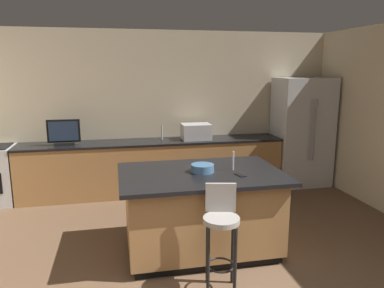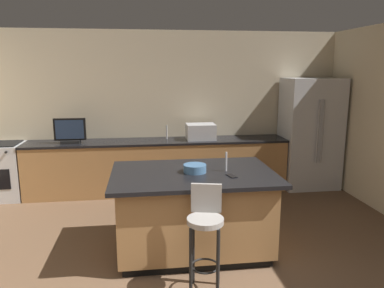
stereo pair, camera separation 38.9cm
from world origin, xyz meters
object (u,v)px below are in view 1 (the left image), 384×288
at_px(refrigerator, 302,132).
at_px(fruit_bowl, 203,168).
at_px(cell_phone, 240,175).
at_px(bar_stool_center, 221,228).
at_px(tv_monitor, 64,133).
at_px(microwave, 196,132).
at_px(kitchen_island, 201,211).

relative_size(refrigerator, fruit_bowl, 7.49).
distance_m(fruit_bowl, cell_phone, 0.43).
distance_m(refrigerator, cell_phone, 3.02).
height_order(bar_stool_center, cell_phone, bar_stool_center).
bearing_deg(bar_stool_center, tv_monitor, 133.63).
height_order(microwave, cell_phone, microwave).
xyz_separation_m(kitchen_island, refrigerator, (2.35, 2.09, 0.48)).
distance_m(refrigerator, bar_stool_center, 3.73).
distance_m(bar_stool_center, cell_phone, 0.76).
bearing_deg(kitchen_island, cell_phone, -28.28).
relative_size(kitchen_island, tv_monitor, 3.67).
distance_m(kitchen_island, fruit_bowl, 0.50).
height_order(kitchen_island, tv_monitor, tv_monitor).
relative_size(tv_monitor, cell_phone, 3.31).
distance_m(refrigerator, microwave, 1.93).
height_order(refrigerator, cell_phone, refrigerator).
bearing_deg(microwave, fruit_bowl, -100.61).
bearing_deg(cell_phone, microwave, 73.94).
bearing_deg(kitchen_island, microwave, 78.95).
xyz_separation_m(tv_monitor, fruit_bowl, (1.73, -2.09, -0.10)).
bearing_deg(tv_monitor, fruit_bowl, -50.41).
bearing_deg(microwave, bar_stool_center, -97.99).
height_order(microwave, tv_monitor, tv_monitor).
bearing_deg(cell_phone, kitchen_island, 136.41).
xyz_separation_m(refrigerator, cell_phone, (-1.96, -2.30, -0.01)).
relative_size(microwave, fruit_bowl, 1.88).
bearing_deg(microwave, tv_monitor, -178.60).
xyz_separation_m(refrigerator, microwave, (-1.93, 0.04, 0.07)).
relative_size(refrigerator, microwave, 3.98).
xyz_separation_m(bar_stool_center, cell_phone, (0.38, 0.58, 0.33)).
bearing_deg(cell_phone, tv_monitor, 117.11).
bearing_deg(kitchen_island, fruit_bowl, -7.73).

